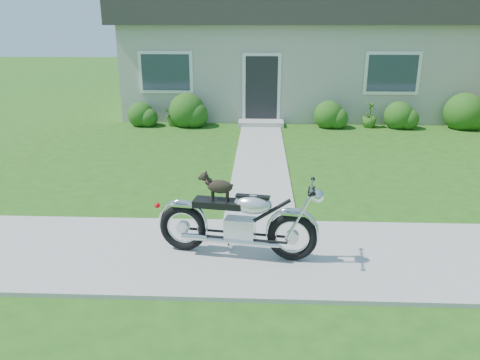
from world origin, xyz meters
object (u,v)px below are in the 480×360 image
Objects in this scene: potted_plant_left at (173,114)px; motorcycle_with_dog at (240,221)px; house at (303,49)px; potted_plant_right at (370,115)px.

potted_plant_left is 9.01m from motorcycle_with_dog.
house is 15.99× the size of potted_plant_right.
house is 17.03× the size of potted_plant_left.
house reaches higher than potted_plant_right.
house is at bearing 118.16° from potted_plant_right.
house is 5.69× the size of motorcycle_with_dog.
house is at bearing 38.99° from potted_plant_left.
house is 5.76m from potted_plant_left.
house is 12.34m from motorcycle_with_dog.
potted_plant_right is at bearing 0.00° from potted_plant_left.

